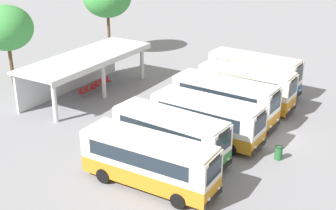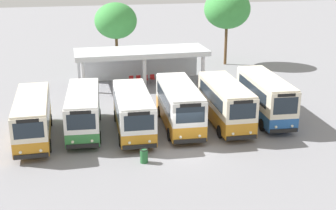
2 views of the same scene
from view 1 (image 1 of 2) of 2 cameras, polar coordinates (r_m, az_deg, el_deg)
The scene contains 16 objects.
ground_plane at distance 32.62m, azimuth 13.09°, elevation -3.88°, with size 180.00×180.00×0.00m, color gray.
city_bus_nearest_orange at distance 25.39m, azimuth -2.38°, elevation -6.89°, with size 2.34×8.07×3.04m.
city_bus_second_in_row at distance 28.31m, azimuth 0.29°, elevation -3.64°, with size 2.78×7.77×3.03m.
city_bus_middle_cream at distance 30.73m, azimuth 4.91°, elevation -1.59°, with size 2.70×7.85×2.98m.
city_bus_fourth_amber at distance 33.68m, azimuth 7.15°, elevation 0.74°, with size 2.78×8.00×3.23m.
city_bus_fifth_blue at distance 36.58m, azimuth 9.79°, elevation 2.38°, with size 2.55×7.73×3.26m.
city_bus_far_end_green at distance 39.85m, azimuth 10.76°, elevation 4.05°, with size 2.65×8.07×3.35m.
terminal_canopy at distance 39.59m, azimuth -10.79°, elevation 5.01°, with size 12.85×4.55×3.40m.
waiting_chair_end_by_column at distance 39.04m, azimuth -10.80°, elevation 1.59°, with size 0.45×0.45×0.86m.
waiting_chair_second_from_end at distance 39.52m, azimuth -10.12°, elevation 1.91°, with size 0.45×0.45×0.86m.
waiting_chair_middle_seat at distance 39.99m, azimuth -9.41°, elevation 2.20°, with size 0.45×0.45×0.86m.
waiting_chair_fourth_seat at distance 40.57m, azimuth -8.91°, elevation 2.53°, with size 0.45×0.45×0.86m.
waiting_chair_fifth_seat at distance 41.09m, azimuth -8.30°, elevation 2.82°, with size 0.45×0.45×0.86m.
waiting_chair_far_end_seat at distance 41.55m, azimuth -7.58°, elevation 3.08°, with size 0.45×0.45×0.86m.
roadside_tree_behind_canopy at distance 42.80m, azimuth -19.63°, elevation 9.09°, with size 4.70×4.70×7.22m.
litter_bin_apron at distance 29.54m, azimuth 13.71°, elevation -5.84°, with size 0.49×0.49×0.90m.
Camera 1 is at (-28.22, -8.30, 14.08)m, focal length 48.55 mm.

